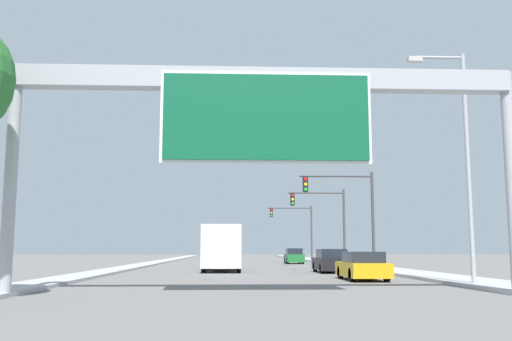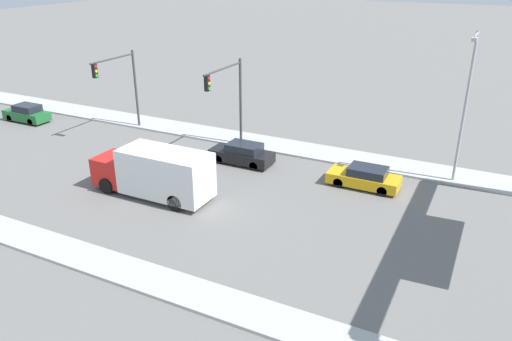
% 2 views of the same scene
% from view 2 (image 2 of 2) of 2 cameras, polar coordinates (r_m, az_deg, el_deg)
% --- Properties ---
extents(sidewalk_right, '(3.00, 120.00, 0.15)m').
position_cam_2_polar(sidewalk_right, '(53.34, -22.61, 6.83)').
color(sidewalk_right, '#AEAEAE').
rests_on(sidewalk_right, ground).
extents(car_far_left, '(1.84, 4.51, 1.37)m').
position_cam_2_polar(car_far_left, '(32.40, 12.31, -0.77)').
color(car_far_left, gold).
rests_on(car_far_left, ground).
extents(car_far_right, '(1.84, 4.50, 1.49)m').
position_cam_2_polar(car_far_right, '(35.32, -1.58, 1.91)').
color(car_far_right, black).
rests_on(car_far_right, ground).
extents(car_mid_right, '(1.71, 4.26, 1.55)m').
position_cam_2_polar(car_mid_right, '(49.00, -24.72, 5.93)').
color(car_mid_right, '#1E662D').
rests_on(car_mid_right, ground).
extents(truck_box_primary, '(2.50, 7.75, 3.02)m').
position_cam_2_polar(truck_box_primary, '(30.72, -11.39, -0.24)').
color(truck_box_primary, red).
rests_on(truck_box_primary, ground).
extents(traffic_light_near_intersection, '(5.09, 0.32, 6.73)m').
position_cam_2_polar(traffic_light_near_intersection, '(36.40, -2.97, 8.93)').
color(traffic_light_near_intersection, '#3D3D3F').
rests_on(traffic_light_near_intersection, ground).
extents(traffic_light_mid_block, '(4.90, 0.32, 6.56)m').
position_cam_2_polar(traffic_light_mid_block, '(42.20, -15.03, 10.01)').
color(traffic_light_mid_block, '#3D3D3F').
rests_on(traffic_light_mid_block, ground).
extents(street_lamp_right, '(2.44, 0.28, 9.65)m').
position_cam_2_polar(street_lamp_right, '(33.04, 22.89, 7.50)').
color(street_lamp_right, '#9EA0A5').
rests_on(street_lamp_right, ground).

